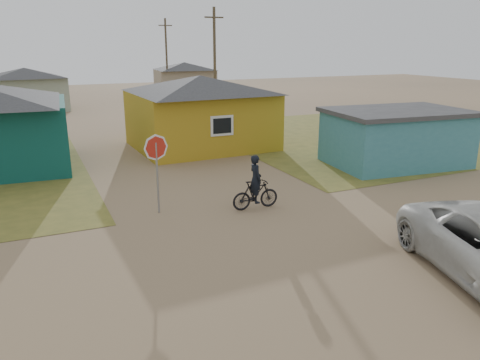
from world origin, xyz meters
name	(u,v)px	position (x,y,z in m)	size (l,w,h in m)	color
ground	(290,252)	(0.00, 0.00, 0.00)	(120.00, 120.00, 0.00)	#937655
grass_ne	(377,134)	(14.00, 13.00, 0.01)	(20.00, 18.00, 0.00)	olive
house_yellow	(201,111)	(2.50, 14.00, 2.00)	(7.72, 6.76, 3.90)	#B08B1B
shed_turquoise	(396,137)	(9.50, 6.50, 1.31)	(6.71, 4.93, 2.60)	teal
house_pale_west	(26,89)	(-6.00, 34.00, 1.86)	(7.04, 6.15, 3.60)	#949E88
house_beige_east	(185,79)	(10.00, 40.00, 1.86)	(6.95, 6.05, 3.60)	gray
utility_pole_near	(215,64)	(6.50, 22.00, 4.14)	(1.40, 0.20, 8.00)	brown
utility_pole_far	(167,58)	(7.50, 38.00, 4.14)	(1.40, 0.20, 8.00)	brown
stop_sign	(156,156)	(-2.45, 4.60, 1.97)	(0.88, 0.17, 2.70)	gray
cyclist	(255,189)	(0.71, 3.60, 0.70)	(1.71, 0.62, 1.91)	black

